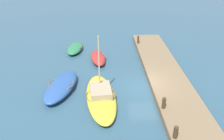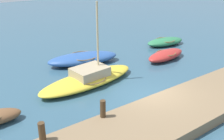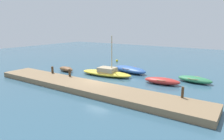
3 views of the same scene
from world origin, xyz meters
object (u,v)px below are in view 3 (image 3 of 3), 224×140
object	(u,v)px
sailboat_yellow	(106,72)
marker_buoy	(117,61)
rowboat_red	(162,81)
dinghy_brown	(66,69)
rowboat_green	(195,79)
mooring_post_mid_west	(70,73)
mooring_post_west	(52,70)
mooring_post_mid_east	(183,92)
motorboat_blue	(130,69)

from	to	relation	value
sailboat_yellow	marker_buoy	world-z (taller)	sailboat_yellow
rowboat_red	dinghy_brown	xyz separation A→B (m)	(-12.96, -1.36, -0.03)
rowboat_green	mooring_post_mid_west	xyz separation A→B (m)	(-11.69, -7.21, 0.62)
mooring_post_west	rowboat_red	bearing A→B (deg)	21.24
mooring_post_west	mooring_post_mid_west	world-z (taller)	mooring_post_mid_west
sailboat_yellow	rowboat_red	size ratio (longest dim) A/B	1.76
rowboat_red	mooring_post_mid_east	bearing A→B (deg)	-60.75
mooring_post_west	mooring_post_mid_east	size ratio (longest dim) A/B	0.89
rowboat_green	sailboat_yellow	distance (m)	10.20
sailboat_yellow	mooring_post_mid_east	size ratio (longest dim) A/B	7.73
rowboat_green	marker_buoy	distance (m)	15.21
mooring_post_mid_east	mooring_post_mid_west	bearing A→B (deg)	180.00
mooring_post_mid_east	marker_buoy	bearing A→B (deg)	137.67
sailboat_yellow	mooring_post_mid_east	world-z (taller)	sailboat_yellow
motorboat_blue	mooring_post_west	world-z (taller)	mooring_post_west
mooring_post_mid_west	rowboat_green	bearing A→B (deg)	31.68
dinghy_brown	mooring_post_west	size ratio (longest dim) A/B	3.47
mooring_post_mid_west	rowboat_red	bearing A→B (deg)	27.11
rowboat_red	mooring_post_west	bearing A→B (deg)	-165.66
rowboat_red	sailboat_yellow	bearing A→B (deg)	175.27
rowboat_green	marker_buoy	size ratio (longest dim) A/B	10.13
sailboat_yellow	rowboat_red	bearing A→B (deg)	-3.54
rowboat_green	motorboat_blue	xyz separation A→B (m)	(-8.26, 0.33, 0.07)
sailboat_yellow	mooring_post_west	bearing A→B (deg)	-143.41
sailboat_yellow	mooring_post_mid_east	distance (m)	11.30
mooring_post_mid_east	rowboat_red	bearing A→B (deg)	126.14
rowboat_green	motorboat_blue	size ratio (longest dim) A/B	0.70
mooring_post_west	sailboat_yellow	bearing A→B (deg)	42.30
rowboat_red	marker_buoy	xyz separation A→B (m)	(-11.23, 8.69, -0.16)
marker_buoy	rowboat_green	bearing A→B (deg)	-23.56
sailboat_yellow	dinghy_brown	distance (m)	5.99
sailboat_yellow	marker_buoy	size ratio (longest dim) A/B	18.07
sailboat_yellow	mooring_post_mid_west	world-z (taller)	sailboat_yellow
marker_buoy	sailboat_yellow	bearing A→B (deg)	-65.08
mooring_post_west	mooring_post_mid_west	bearing A→B (deg)	0.00
rowboat_green	mooring_post_mid_east	bearing A→B (deg)	-77.62
dinghy_brown	mooring_post_mid_east	bearing A→B (deg)	-2.38
dinghy_brown	mooring_post_mid_east	world-z (taller)	mooring_post_mid_east
dinghy_brown	marker_buoy	size ratio (longest dim) A/B	7.23
rowboat_green	sailboat_yellow	world-z (taller)	sailboat_yellow
rowboat_green	mooring_post_west	bearing A→B (deg)	-146.35
motorboat_blue	mooring_post_mid_west	bearing A→B (deg)	-100.73
rowboat_green	dinghy_brown	bearing A→B (deg)	-158.49
rowboat_red	marker_buoy	size ratio (longest dim) A/B	10.27
rowboat_green	mooring_post_west	world-z (taller)	mooring_post_west
mooring_post_west	mooring_post_mid_east	distance (m)	15.18
motorboat_blue	dinghy_brown	bearing A→B (deg)	-136.13
rowboat_green	mooring_post_mid_east	xyz separation A→B (m)	(0.65, -7.21, 0.65)
dinghy_brown	sailboat_yellow	bearing A→B (deg)	19.34
motorboat_blue	rowboat_red	world-z (taller)	motorboat_blue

